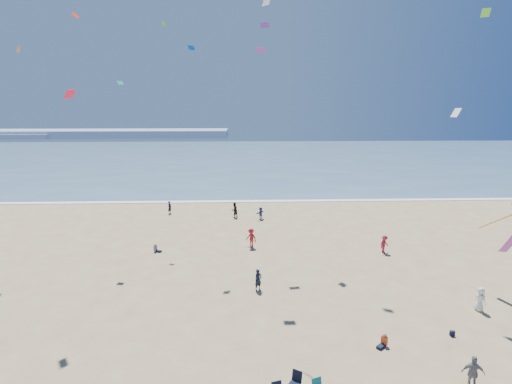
{
  "coord_description": "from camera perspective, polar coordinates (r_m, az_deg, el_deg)",
  "views": [
    {
      "loc": [
        1.24,
        -12.43,
        13.95
      ],
      "look_at": [
        2.0,
        8.0,
        9.49
      ],
      "focal_mm": 28.0,
      "sensor_mm": 36.0,
      "label": 1
    }
  ],
  "objects": [
    {
      "name": "ocean",
      "position": [
        108.33,
        -2.78,
        4.89
      ],
      "size": [
        220.0,
        100.0,
        0.06
      ],
      "primitive_type": "cube",
      "color": "#476B84",
      "rests_on": "ground"
    },
    {
      "name": "surf_line",
      "position": [
        59.1,
        -3.27,
        -1.35
      ],
      "size": [
        220.0,
        1.2,
        0.08
      ],
      "primitive_type": "cube",
      "color": "white",
      "rests_on": "ground"
    },
    {
      "name": "headland_far",
      "position": [
        192.83,
        -20.84,
        7.82
      ],
      "size": [
        110.0,
        20.0,
        3.2
      ],
      "primitive_type": "cube",
      "color": "#7A8EA8",
      "rests_on": "ground"
    },
    {
      "name": "headland_near",
      "position": [
        204.69,
        -32.02,
        6.81
      ],
      "size": [
        40.0,
        14.0,
        2.0
      ],
      "primitive_type": "cube",
      "color": "#7A8EA8",
      "rests_on": "ground"
    },
    {
      "name": "standing_flyers",
      "position": [
        31.93,
        5.94,
        -11.97
      ],
      "size": [
        36.14,
        44.7,
        1.93
      ],
      "color": "black",
      "rests_on": "ground"
    },
    {
      "name": "seated_group",
      "position": [
        22.78,
        -0.04,
        -24.14
      ],
      "size": [
        17.78,
        31.87,
        0.84
      ],
      "color": "white",
      "rests_on": "ground"
    },
    {
      "name": "navy_bag",
      "position": [
        28.79,
        26.23,
        -17.67
      ],
      "size": [
        0.28,
        0.18,
        0.34
      ],
      "primitive_type": "cube",
      "color": "black",
      "rests_on": "ground"
    },
    {
      "name": "kites_aloft",
      "position": [
        26.54,
        15.09,
        13.25
      ],
      "size": [
        40.36,
        33.38,
        30.56
      ],
      "color": "#1EB9DB",
      "rests_on": "ground"
    }
  ]
}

